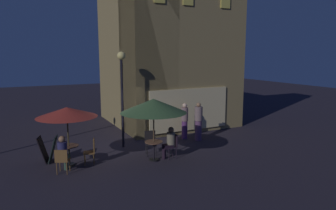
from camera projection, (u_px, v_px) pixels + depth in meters
The scene contains 16 objects.
ground_plane at pixel (125, 150), 13.09m from camera, with size 60.00×60.00×0.00m, color #26212A.
cafe_building at pixel (158, 48), 16.73m from camera, with size 6.30×6.48×8.68m.
street_lamp_near_corner at pixel (122, 78), 13.10m from camera, with size 0.35×0.35×4.11m.
menu_sandwich_board at pixel (48, 149), 11.58m from camera, with size 0.81×0.74×0.98m.
cafe_table_0 at pixel (154, 147), 11.76m from camera, with size 0.67×0.67×0.75m.
cafe_table_1 at pixel (69, 151), 11.26m from camera, with size 0.70×0.70×0.75m.
patio_umbrella_0 at pixel (154, 106), 11.50m from camera, with size 2.47×2.47×2.38m.
patio_umbrella_1 at pixel (67, 112), 11.02m from camera, with size 2.13×2.13×2.15m.
cafe_chair_0 at pixel (150, 140), 12.53m from camera, with size 0.53×0.53×0.95m.
cafe_chair_1 at pixel (173, 144), 12.07m from camera, with size 0.41×0.41×0.96m.
cafe_chair_2 at pixel (62, 159), 10.45m from camera, with size 0.56×0.56×0.87m.
cafe_chair_3 at pixel (92, 149), 11.41m from camera, with size 0.50×0.50×0.94m.
patron_seated_0 at pixel (170, 141), 11.99m from camera, with size 0.53×0.34×1.24m.
patron_seated_1 at pixel (63, 152), 10.56m from camera, with size 0.44×0.51×1.30m.
patron_standing_2 at pixel (198, 121), 14.49m from camera, with size 0.37×0.37×1.79m.
patron_standing_3 at pixel (185, 121), 14.80m from camera, with size 0.32×0.32×1.71m.
Camera 1 is at (-4.07, -12.07, 4.02)m, focal length 33.30 mm.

